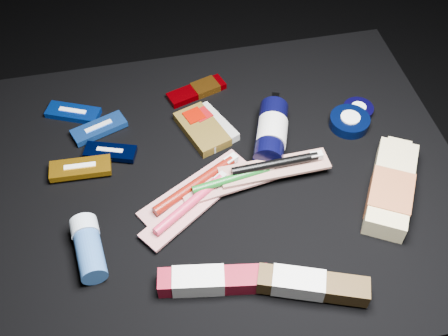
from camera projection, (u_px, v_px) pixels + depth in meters
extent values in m
plane|color=black|center=(219.00, 276.00, 1.42)|extent=(3.00, 3.00, 0.00)
cube|color=black|center=(218.00, 234.00, 1.27)|extent=(0.98, 0.78, 0.40)
cube|color=#082FA0|center=(73.00, 113.00, 1.22)|extent=(0.12, 0.09, 0.01)
cube|color=white|center=(73.00, 113.00, 1.22)|extent=(0.06, 0.03, 0.02)
cube|color=blue|center=(99.00, 128.00, 1.19)|extent=(0.12, 0.08, 0.01)
cube|color=beige|center=(99.00, 128.00, 1.19)|extent=(0.06, 0.03, 0.02)
cube|color=black|center=(110.00, 152.00, 1.14)|extent=(0.11, 0.07, 0.01)
cube|color=silver|center=(110.00, 152.00, 1.14)|extent=(0.05, 0.03, 0.01)
cube|color=#AB6F0E|center=(81.00, 168.00, 1.11)|extent=(0.12, 0.05, 0.01)
cube|color=white|center=(80.00, 168.00, 1.11)|extent=(0.06, 0.01, 0.02)
cube|color=#523F14|center=(202.00, 129.00, 1.19)|extent=(0.11, 0.15, 0.02)
cube|color=#800A00|center=(194.00, 119.00, 1.20)|extent=(0.05, 0.05, 0.02)
cube|color=#A1A29B|center=(211.00, 127.00, 1.19)|extent=(0.11, 0.14, 0.02)
cube|color=maroon|center=(202.00, 117.00, 1.21)|extent=(0.05, 0.05, 0.02)
cube|color=#740004|center=(196.00, 91.00, 1.26)|extent=(0.14, 0.08, 0.01)
cube|color=#945414|center=(205.00, 87.00, 1.27)|extent=(0.07, 0.06, 0.02)
cylinder|color=black|center=(271.00, 132.00, 1.15)|extent=(0.11, 0.16, 0.06)
cylinder|color=silver|center=(272.00, 133.00, 1.15)|extent=(0.08, 0.08, 0.06)
cylinder|color=black|center=(275.00, 103.00, 1.21)|extent=(0.03, 0.03, 0.02)
cube|color=black|center=(275.00, 99.00, 1.22)|extent=(0.02, 0.03, 0.01)
cylinder|color=black|center=(358.00, 110.00, 1.22)|extent=(0.07, 0.07, 0.02)
cylinder|color=white|center=(358.00, 110.00, 1.22)|extent=(0.03, 0.03, 0.02)
cylinder|color=black|center=(349.00, 122.00, 1.20)|extent=(0.09, 0.09, 0.02)
cylinder|color=white|center=(350.00, 121.00, 1.20)|extent=(0.04, 0.04, 0.03)
cube|color=beige|center=(391.00, 188.00, 1.07)|extent=(0.17, 0.22, 0.04)
cube|color=#9F5631|center=(390.00, 196.00, 1.06)|extent=(0.12, 0.12, 0.05)
cube|color=beige|center=(398.00, 148.00, 1.14)|extent=(0.05, 0.04, 0.03)
cylinder|color=#2E5897|center=(90.00, 256.00, 0.98)|extent=(0.06, 0.10, 0.05)
cylinder|color=silver|center=(84.00, 228.00, 1.01)|extent=(0.05, 0.04, 0.05)
cube|color=silver|center=(195.00, 189.00, 1.09)|extent=(0.24, 0.17, 0.01)
cylinder|color=#661109|center=(195.00, 185.00, 1.08)|extent=(0.18, 0.11, 0.02)
cube|color=silver|center=(231.00, 160.00, 1.12)|extent=(0.03, 0.03, 0.01)
cube|color=silver|center=(190.00, 208.00, 1.06)|extent=(0.21, 0.17, 0.01)
cylinder|color=#C02546|center=(189.00, 204.00, 1.05)|extent=(0.15, 0.11, 0.02)
cube|color=beige|center=(220.00, 178.00, 1.09)|extent=(0.03, 0.03, 0.01)
cube|color=beige|center=(231.00, 183.00, 1.09)|extent=(0.20, 0.08, 0.01)
cylinder|color=#105618|center=(231.00, 179.00, 1.08)|extent=(0.16, 0.04, 0.02)
cube|color=silver|center=(268.00, 168.00, 1.09)|extent=(0.02, 0.02, 0.01)
cube|color=beige|center=(275.00, 168.00, 1.10)|extent=(0.22, 0.06, 0.01)
cylinder|color=black|center=(275.00, 164.00, 1.09)|extent=(0.17, 0.02, 0.02)
cube|color=silver|center=(316.00, 156.00, 1.10)|extent=(0.02, 0.02, 0.01)
cube|color=maroon|center=(213.00, 281.00, 0.95)|extent=(0.19, 0.07, 0.03)
cube|color=silver|center=(198.00, 281.00, 0.95)|extent=(0.09, 0.06, 0.04)
cube|color=#402C12|center=(313.00, 285.00, 0.94)|extent=(0.19, 0.10, 0.03)
cube|color=silver|center=(298.00, 283.00, 0.94)|extent=(0.10, 0.07, 0.04)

